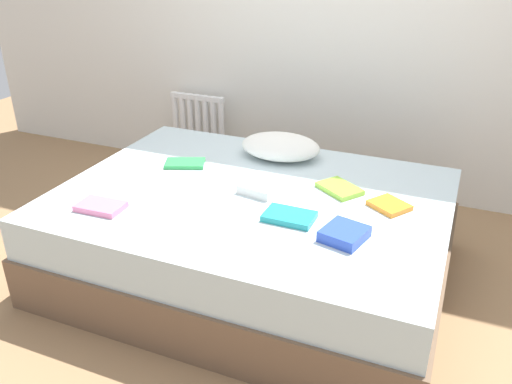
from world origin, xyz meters
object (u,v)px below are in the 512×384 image
object	(u,v)px
textbook_orange	(389,205)
bed	(252,235)
textbook_teal	(289,217)
radiator	(198,124)
textbook_lime	(340,189)
pillow	(281,146)
textbook_pink	(101,206)
textbook_blue	(344,234)
textbook_green	(185,163)
textbook_white	(259,189)

from	to	relation	value
textbook_orange	bed	bearing A→B (deg)	-137.16
textbook_teal	textbook_orange	xyz separation A→B (m)	(0.41, 0.30, -0.00)
radiator	textbook_lime	size ratio (longest dim) A/B	2.14
pillow	textbook_pink	size ratio (longest dim) A/B	2.12
textbook_lime	textbook_blue	size ratio (longest dim) A/B	1.18
bed	textbook_pink	xyz separation A→B (m)	(-0.61, -0.45, 0.27)
textbook_pink	textbook_teal	bearing A→B (deg)	14.11
textbook_pink	textbook_orange	bearing A→B (deg)	21.13
pillow	textbook_blue	xyz separation A→B (m)	(0.59, -0.79, -0.04)
bed	textbook_orange	size ratio (longest dim) A/B	11.58
textbook_orange	radiator	bearing A→B (deg)	-179.26
pillow	textbook_teal	bearing A→B (deg)	-66.59
textbook_pink	bed	bearing A→B (deg)	34.61
textbook_blue	textbook_pink	size ratio (longest dim) A/B	0.83
textbook_lime	textbook_green	xyz separation A→B (m)	(-0.91, -0.01, -0.00)
pillow	textbook_orange	distance (m)	0.83
pillow	textbook_green	world-z (taller)	pillow
textbook_teal	textbook_green	world-z (taller)	textbook_teal
textbook_blue	textbook_pink	xyz separation A→B (m)	(-1.16, -0.18, -0.01)
textbook_blue	textbook_green	bearing A→B (deg)	170.70
textbook_white	textbook_green	bearing A→B (deg)	171.55
bed	textbook_teal	world-z (taller)	textbook_teal
textbook_white	textbook_green	xyz separation A→B (m)	(-0.53, 0.17, -0.01)
textbook_lime	textbook_pink	size ratio (longest dim) A/B	0.99
textbook_pink	radiator	bearing A→B (deg)	100.27
textbook_orange	pillow	bearing A→B (deg)	-175.55
pillow	textbook_pink	xyz separation A→B (m)	(-0.57, -0.97, -0.05)
textbook_teal	textbook_pink	world-z (taller)	textbook_teal
textbook_teal	textbook_blue	distance (m)	0.29
radiator	textbook_green	bearing A→B (deg)	-65.22
pillow	textbook_blue	distance (m)	0.98
textbook_pink	textbook_green	world-z (taller)	textbook_pink
bed	textbook_pink	distance (m)	0.80
textbook_orange	textbook_white	size ratio (longest dim) A/B	0.93
textbook_orange	textbook_green	distance (m)	1.18
radiator	textbook_lime	distance (m)	1.71
bed	textbook_lime	bearing A→B (deg)	25.19
radiator	bed	bearing A→B (deg)	-51.06
textbook_lime	pillow	bearing A→B (deg)	179.27
textbook_blue	textbook_green	size ratio (longest dim) A/B	0.84
bed	textbook_pink	world-z (taller)	textbook_pink
textbook_blue	textbook_orange	size ratio (longest dim) A/B	1.08
textbook_orange	textbook_white	xyz separation A→B (m)	(-0.65, -0.09, 0.01)
bed	textbook_pink	size ratio (longest dim) A/B	8.92
textbook_teal	textbook_green	distance (m)	0.86
bed	textbook_lime	world-z (taller)	textbook_lime
textbook_lime	textbook_blue	xyz separation A→B (m)	(0.14, -0.46, 0.01)
textbook_lime	textbook_blue	distance (m)	0.49
radiator	textbook_white	world-z (taller)	radiator
radiator	textbook_white	bearing A→B (deg)	-49.96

